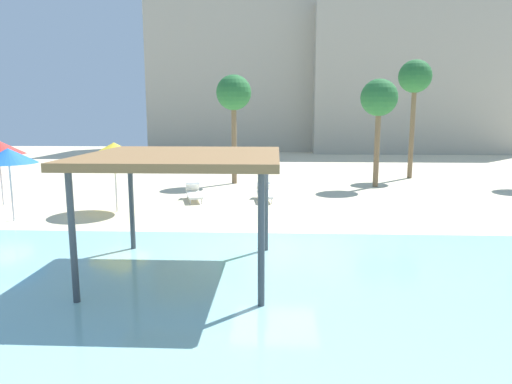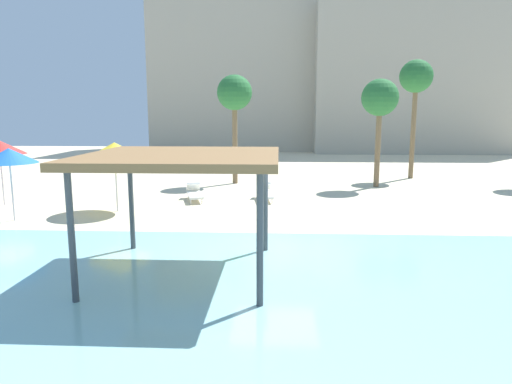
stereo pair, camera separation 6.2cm
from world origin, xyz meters
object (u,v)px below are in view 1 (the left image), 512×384
palm_tree_1 (234,95)px  lounge_chair_2 (264,193)px  palm_tree_3 (379,100)px  beach_umbrella_yellow_1 (114,151)px  lounge_chair_0 (194,193)px  palm_tree_2 (415,80)px  shade_pavilion (183,161)px  beach_umbrella_blue_5 (8,156)px

palm_tree_1 → lounge_chair_2: bearing=-69.7°
lounge_chair_2 → palm_tree_3: (5.78, 3.96, 4.20)m
beach_umbrella_yellow_1 → lounge_chair_0: (2.64, 2.51, -2.07)m
beach_umbrella_yellow_1 → palm_tree_2: bearing=35.3°
palm_tree_1 → palm_tree_2: bearing=13.9°
shade_pavilion → palm_tree_1: bearing=90.6°
lounge_chair_2 → palm_tree_2: (8.53, 7.40, 5.44)m
lounge_chair_0 → palm_tree_2: bearing=107.7°
beach_umbrella_yellow_1 → lounge_chair_0: beach_umbrella_yellow_1 is taller
lounge_chair_0 → shade_pavilion: bearing=-6.4°
lounge_chair_0 → beach_umbrella_yellow_1: bearing=-61.8°
palm_tree_3 → palm_tree_2: bearing=51.3°
shade_pavilion → beach_umbrella_yellow_1: 8.14m
palm_tree_3 → lounge_chair_0: bearing=-154.9°
shade_pavilion → beach_umbrella_blue_5: size_ratio=1.70×
palm_tree_3 → lounge_chair_2: bearing=-145.5°
palm_tree_1 → palm_tree_3: 7.63m
palm_tree_3 → beach_umbrella_blue_5: bearing=-150.3°
shade_pavilion → lounge_chair_0: size_ratio=2.26×
beach_umbrella_yellow_1 → lounge_chair_2: (5.80, 2.73, -2.07)m
beach_umbrella_yellow_1 → palm_tree_2: 17.86m
shade_pavilion → palm_tree_2: size_ratio=0.65×
beach_umbrella_blue_5 → lounge_chair_2: 10.26m
palm_tree_1 → palm_tree_3: (7.58, -0.89, -0.29)m
beach_umbrella_yellow_1 → palm_tree_1: 8.91m
lounge_chair_2 → shade_pavilion: bearing=-16.2°
shade_pavilion → palm_tree_1: (-0.15, 14.58, 2.05)m
beach_umbrella_blue_5 → palm_tree_3: palm_tree_3 is taller
lounge_chair_2 → palm_tree_3: size_ratio=0.35×
lounge_chair_0 → palm_tree_3: 10.72m
beach_umbrella_yellow_1 → palm_tree_1: size_ratio=0.46×
beach_umbrella_yellow_1 → palm_tree_3: bearing=30.0°
lounge_chair_2 → palm_tree_3: 8.17m
beach_umbrella_blue_5 → palm_tree_3: (14.79, 8.42, 2.17)m
shade_pavilion → palm_tree_3: palm_tree_3 is taller
shade_pavilion → lounge_chair_2: shade_pavilion is taller
shade_pavilion → lounge_chair_2: bearing=80.4°
palm_tree_3 → shade_pavilion: bearing=-118.5°
lounge_chair_2 → palm_tree_1: 6.86m
shade_pavilion → beach_umbrella_blue_5: (-7.36, 5.27, -0.40)m
palm_tree_1 → palm_tree_2: 10.68m
beach_umbrella_yellow_1 → beach_umbrella_blue_5: 3.65m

